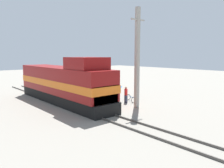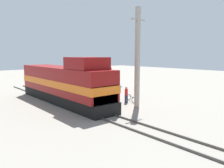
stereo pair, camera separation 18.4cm
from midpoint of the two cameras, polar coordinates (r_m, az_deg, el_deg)
name	(u,v)px [view 1 (the left image)]	position (r m, az deg, el deg)	size (l,w,h in m)	color
ground_plane	(87,110)	(20.72, -6.89, -6.81)	(120.00, 120.00, 0.00)	gray
rail_near	(80,111)	(20.32, -8.58, -6.92)	(0.08, 39.49, 0.15)	#4C4742
rail_far	(93,108)	(21.10, -5.27, -6.32)	(0.08, 39.49, 0.15)	#4C4742
locomotive	(64,84)	(23.80, -12.56, 0.07)	(3.09, 15.67, 4.94)	black
utility_pole	(137,58)	(21.26, 6.35, 6.73)	(1.80, 0.52, 9.59)	#9E998E
vendor_umbrella	(112,85)	(23.82, -0.21, -0.14)	(2.24, 2.24, 2.18)	#4C4C4C
billboard_sign	(103,74)	(26.64, -2.63, 2.54)	(2.59, 0.12, 3.55)	#595959
shrub_cluster	(113,99)	(23.71, -0.03, -3.88)	(0.82, 0.82, 0.82)	#236028
person_bystander	(126,94)	(23.45, 3.44, -2.62)	(0.34, 0.34, 1.78)	#2D3347
bicycle	(131,98)	(24.34, 4.75, -3.76)	(1.23, 1.80, 0.67)	black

